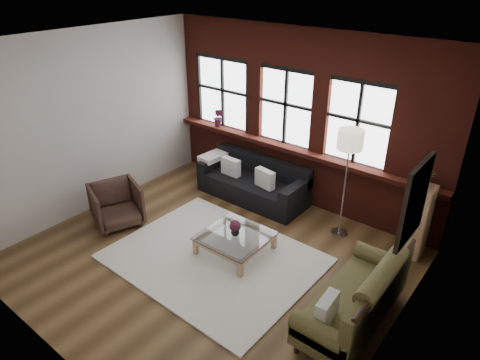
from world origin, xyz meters
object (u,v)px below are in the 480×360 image
Objects in this scene: armchair at (117,205)px; coffee_table at (235,244)px; dark_sofa at (253,180)px; floor_lamp at (345,181)px; vase at (235,232)px; vintage_settee at (354,292)px; drawer_chest at (416,221)px.

coffee_table is at bearing -52.81° from armchair.
dark_sofa is 1.99m from floor_lamp.
dark_sofa reaches higher than vase.
drawer_chest reaches higher than vintage_settee.
drawer_chest is (4.31, 2.33, 0.23)m from armchair.
vase is (0.84, -1.57, 0.01)m from dark_sofa.
drawer_chest is at bearing 2.75° from dark_sofa.
floor_lamp is at bearing -35.15° from armchair.
drawer_chest is at bearing 10.13° from floor_lamp.
armchair is at bearing -174.83° from vintage_settee.
dark_sofa reaches higher than armchair.
armchair is at bearing -151.65° from drawer_chest.
vintage_settee is 2.13m from coffee_table.
vase is 0.07× the size of floor_lamp.
floor_lamp reaches higher than vase.
floor_lamp is (-1.12, -0.20, 0.41)m from drawer_chest.
dark_sofa is at bearing 118.31° from coffee_table.
vintage_settee is 1.90× the size of coffee_table.
armchair is at bearing -120.91° from dark_sofa.
vintage_settee reaches higher than vase.
drawer_chest is (2.16, 1.71, 0.44)m from coffee_table.
vase is (2.15, 0.62, 0.03)m from armchair.
dark_sofa is 1.12× the size of vintage_settee.
coffee_table is at bearing -61.69° from dark_sofa.
floor_lamp is at bearing 55.39° from coffee_table.
floor_lamp is (1.04, 1.51, 0.61)m from vase.
armchair is 4.91m from drawer_chest.
dark_sofa is 2.54m from armchair.
dark_sofa is at bearing -177.25° from drawer_chest.
armchair is 0.67× the size of drawer_chest.
drawer_chest reaches higher than vase.
vintage_settee is 2.35× the size of armchair.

